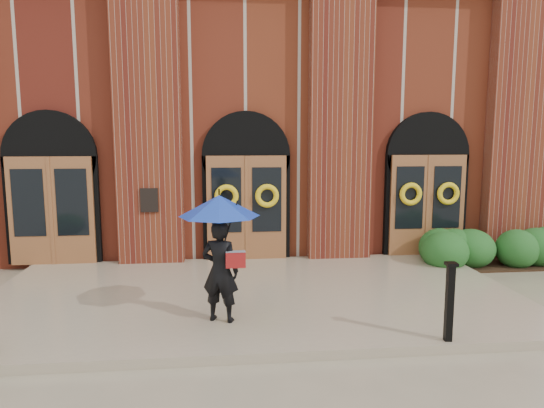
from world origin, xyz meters
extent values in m
plane|color=gray|center=(0.00, 0.00, 0.00)|extent=(90.00, 90.00, 0.00)
cube|color=gray|center=(0.00, 0.15, 0.07)|extent=(10.00, 5.30, 0.15)
cube|color=maroon|center=(0.00, 8.90, 3.50)|extent=(16.00, 12.00, 7.00)
cube|color=black|center=(-2.25, 2.47, 1.65)|extent=(0.40, 0.05, 0.55)
cube|color=maroon|center=(-2.25, 2.73, 3.50)|extent=(1.50, 0.45, 7.00)
cube|color=maroon|center=(2.25, 2.73, 3.50)|extent=(1.50, 0.45, 7.00)
cube|color=maroon|center=(6.75, 2.73, 3.50)|extent=(1.50, 0.45, 7.00)
cube|color=brown|center=(-4.50, 2.71, 1.40)|extent=(1.90, 0.10, 2.50)
cylinder|color=black|center=(-4.50, 2.85, 2.65)|extent=(2.10, 0.22, 2.10)
cube|color=brown|center=(0.00, 2.71, 1.40)|extent=(1.90, 0.10, 2.50)
cylinder|color=black|center=(0.00, 2.85, 2.65)|extent=(2.10, 0.22, 2.10)
cube|color=brown|center=(4.50, 2.71, 1.40)|extent=(1.90, 0.10, 2.50)
cylinder|color=black|center=(4.50, 2.85, 2.65)|extent=(2.10, 0.22, 2.10)
torus|color=yellow|center=(-0.48, 2.59, 1.70)|extent=(0.57, 0.13, 0.57)
torus|color=yellow|center=(0.48, 2.59, 1.70)|extent=(0.57, 0.13, 0.57)
torus|color=yellow|center=(4.02, 2.59, 1.70)|extent=(0.57, 0.13, 0.57)
torus|color=yellow|center=(4.98, 2.59, 1.70)|extent=(0.57, 0.13, 0.57)
imported|color=black|center=(-0.63, -1.23, 0.98)|extent=(0.70, 0.57, 1.66)
cone|color=#14339C|center=(-0.63, -1.23, 2.03)|extent=(1.63, 1.63, 0.33)
cylinder|color=black|center=(-0.58, -1.28, 1.59)|extent=(0.02, 0.02, 0.56)
cube|color=#A4A7A9|center=(-0.38, -1.36, 1.20)|extent=(0.34, 0.25, 0.24)
cube|color=maroon|center=(-0.38, -1.45, 1.20)|extent=(0.30, 0.12, 0.24)
cube|color=black|center=(2.67, -2.35, 0.71)|extent=(0.11, 0.11, 1.13)
cube|color=black|center=(2.67, -2.35, 1.30)|extent=(0.17, 0.17, 0.05)
ellipsoid|color=#1C4C1A|center=(5.90, 2.20, 0.43)|extent=(3.37, 1.35, 0.87)
camera|label=1|loc=(-0.58, -8.78, 3.12)|focal=32.00mm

